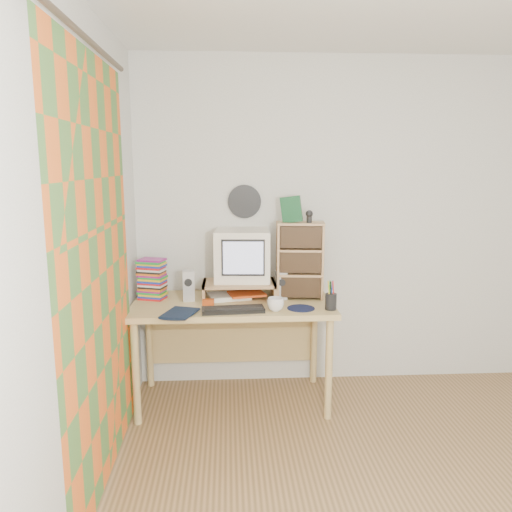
{
  "coord_description": "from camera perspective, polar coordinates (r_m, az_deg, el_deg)",
  "views": [
    {
      "loc": [
        -1.06,
        -2.02,
        1.71
      ],
      "look_at": [
        -0.87,
        1.33,
        1.09
      ],
      "focal_mm": 35.0,
      "sensor_mm": 36.0,
      "label": 1
    }
  ],
  "objects": [
    {
      "name": "left_wall",
      "position": [
        2.19,
        -21.67,
        -2.4
      ],
      "size": [
        0.0,
        3.5,
        3.5
      ],
      "primitive_type": "plane",
      "rotation": [
        1.57,
        0.0,
        1.57
      ],
      "color": "silver",
      "rests_on": "floor"
    },
    {
      "name": "mousepad",
      "position": [
        3.39,
        5.16,
        -5.97
      ],
      "size": [
        0.23,
        0.23,
        0.0
      ],
      "primitive_type": "cylinder",
      "rotation": [
        0.0,
        0.0,
        0.25
      ],
      "color": "#0F1933",
      "rests_on": "desk"
    },
    {
      "name": "crt_monitor",
      "position": [
        3.62,
        -1.55,
        0.05
      ],
      "size": [
        0.41,
        0.41,
        0.37
      ],
      "primitive_type": "cube",
      "rotation": [
        0.0,
        0.0,
        -0.06
      ],
      "color": "white",
      "rests_on": "monitor_riser"
    },
    {
      "name": "mug",
      "position": [
        3.32,
        2.25,
        -5.54
      ],
      "size": [
        0.12,
        0.12,
        0.09
      ],
      "primitive_type": "imported",
      "rotation": [
        0.0,
        0.0,
        0.12
      ],
      "color": "silver",
      "rests_on": "desk"
    },
    {
      "name": "game_box",
      "position": [
        3.52,
        4.07,
        5.33
      ],
      "size": [
        0.14,
        0.08,
        0.18
      ],
      "primitive_type": "cube",
      "rotation": [
        0.0,
        0.0,
        -0.34
      ],
      "color": "#16502C",
      "rests_on": "cd_rack"
    },
    {
      "name": "papers",
      "position": [
        3.63,
        -2.36,
        -4.5
      ],
      "size": [
        0.33,
        0.27,
        0.04
      ],
      "primitive_type": null,
      "rotation": [
        0.0,
        0.0,
        0.23
      ],
      "color": "white",
      "rests_on": "desk"
    },
    {
      "name": "diary",
      "position": [
        3.3,
        -10.18,
        -6.17
      ],
      "size": [
        0.27,
        0.23,
        0.05
      ],
      "primitive_type": "imported",
      "rotation": [
        0.0,
        0.0,
        -0.32
      ],
      "color": "#0D1932",
      "rests_on": "desk"
    },
    {
      "name": "pen_cup",
      "position": [
        3.37,
        8.56,
        -4.82
      ],
      "size": [
        0.09,
        0.09,
        0.15
      ],
      "primitive_type": null,
      "rotation": [
        0.0,
        0.0,
        0.25
      ],
      "color": "black",
      "rests_on": "desk"
    },
    {
      "name": "cd_rack",
      "position": [
        3.59,
        5.08,
        -0.51
      ],
      "size": [
        0.35,
        0.21,
        0.55
      ],
      "primitive_type": "cube",
      "rotation": [
        0.0,
        0.0,
        -0.11
      ],
      "color": "tan",
      "rests_on": "desk"
    },
    {
      "name": "back_wall",
      "position": [
        3.95,
        12.32,
        3.57
      ],
      "size": [
        3.5,
        0.0,
        3.5
      ],
      "primitive_type": "plane",
      "rotation": [
        1.57,
        0.0,
        0.0
      ],
      "color": "silver",
      "rests_on": "floor"
    },
    {
      "name": "dvd_stack",
      "position": [
        3.66,
        -11.77,
        -2.91
      ],
      "size": [
        0.21,
        0.17,
        0.25
      ],
      "primitive_type": null,
      "rotation": [
        0.0,
        0.0,
        -0.31
      ],
      "color": "brown",
      "rests_on": "desk"
    },
    {
      "name": "desk",
      "position": [
        3.64,
        -2.71,
        -7.03
      ],
      "size": [
        1.4,
        0.7,
        0.75
      ],
      "color": "tan",
      "rests_on": "floor"
    },
    {
      "name": "red_box",
      "position": [
        3.47,
        -5.48,
        -5.27
      ],
      "size": [
        0.08,
        0.05,
        0.04
      ],
      "primitive_type": "cube",
      "rotation": [
        0.0,
        0.0,
        -0.05
      ],
      "color": "#BB4413",
      "rests_on": "desk"
    },
    {
      "name": "keyboard",
      "position": [
        3.3,
        -2.64,
        -6.15
      ],
      "size": [
        0.42,
        0.17,
        0.03
      ],
      "primitive_type": "cube",
      "rotation": [
        0.0,
        0.0,
        0.09
      ],
      "color": "black",
      "rests_on": "desk"
    },
    {
      "name": "speaker_right",
      "position": [
        3.59,
        2.91,
        -3.36
      ],
      "size": [
        0.08,
        0.08,
        0.2
      ],
      "primitive_type": "cube",
      "rotation": [
        0.0,
        0.0,
        0.1
      ],
      "color": "#B9B9BE",
      "rests_on": "desk"
    },
    {
      "name": "monitor_riser",
      "position": [
        3.61,
        -1.95,
        -3.38
      ],
      "size": [
        0.52,
        0.3,
        0.12
      ],
      "color": "tan",
      "rests_on": "desk"
    },
    {
      "name": "speaker_left",
      "position": [
        3.58,
        -7.69,
        -3.36
      ],
      "size": [
        0.09,
        0.09,
        0.22
      ],
      "primitive_type": "cube",
      "rotation": [
        0.0,
        0.0,
        0.07
      ],
      "color": "#B9B9BE",
      "rests_on": "desk"
    },
    {
      "name": "curtain",
      "position": [
        2.65,
        -17.48,
        -2.21
      ],
      "size": [
        0.0,
        2.2,
        2.2
      ],
      "primitive_type": "plane",
      "rotation": [
        1.57,
        0.0,
        1.57
      ],
      "color": "orange",
      "rests_on": "left_wall"
    },
    {
      "name": "webcam",
      "position": [
        3.52,
        6.1,
        4.53
      ],
      "size": [
        0.06,
        0.06,
        0.09
      ],
      "primitive_type": null,
      "rotation": [
        0.0,
        0.0,
        0.07
      ],
      "color": "black",
      "rests_on": "cd_rack"
    },
    {
      "name": "wall_disc",
      "position": [
        3.77,
        -1.33,
        6.24
      ],
      "size": [
        0.25,
        0.02,
        0.25
      ],
      "primitive_type": "cylinder",
      "rotation": [
        1.57,
        0.0,
        0.0
      ],
      "color": "black",
      "rests_on": "back_wall"
    }
  ]
}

